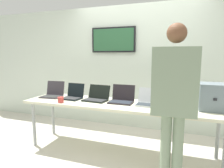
% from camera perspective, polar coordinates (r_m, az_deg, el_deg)
% --- Properties ---
extents(ground, '(8.00, 8.00, 0.04)m').
position_cam_1_polar(ground, '(3.18, 2.04, -19.23)').
color(ground, beige).
extents(back_wall, '(8.00, 0.11, 2.41)m').
position_cam_1_polar(back_wall, '(3.92, 6.97, 4.87)').
color(back_wall, silver).
rests_on(back_wall, ground).
extents(workbench, '(2.91, 0.70, 0.75)m').
position_cam_1_polar(workbench, '(2.92, 2.12, -6.54)').
color(workbench, beige).
rests_on(workbench, ground).
extents(equipment_box, '(0.34, 0.33, 0.34)m').
position_cam_1_polar(equipment_box, '(2.84, 27.19, -3.31)').
color(equipment_box, slate).
rests_on(equipment_box, workbench).
extents(laptop_station_0, '(0.35, 0.33, 0.25)m').
position_cam_1_polar(laptop_station_0, '(3.50, -16.72, -2.58)').
color(laptop_station_0, '#3B353D').
rests_on(laptop_station_0, workbench).
extents(laptop_station_1, '(0.33, 0.30, 0.24)m').
position_cam_1_polar(laptop_station_1, '(3.27, -11.24, -3.18)').
color(laptop_station_1, black).
rests_on(laptop_station_1, workbench).
extents(laptop_station_2, '(0.39, 0.32, 0.23)m').
position_cam_1_polar(laptop_station_2, '(3.09, -4.50, -3.76)').
color(laptop_station_2, black).
rests_on(laptop_station_2, workbench).
extents(laptop_station_3, '(0.35, 0.29, 0.25)m').
position_cam_1_polar(laptop_station_3, '(2.96, 2.85, -4.19)').
color(laptop_station_3, black).
rests_on(laptop_station_3, workbench).
extents(laptop_station_4, '(0.31, 0.32, 0.22)m').
position_cam_1_polar(laptop_station_4, '(2.85, 10.21, -4.90)').
color(laptop_station_4, '#AEB2B5').
rests_on(laptop_station_4, workbench).
extents(laptop_station_5, '(0.36, 0.35, 0.22)m').
position_cam_1_polar(laptop_station_5, '(2.83, 18.35, -5.31)').
color(laptop_station_5, black).
rests_on(laptop_station_5, workbench).
extents(person, '(0.45, 0.60, 1.76)m').
position_cam_1_polar(person, '(2.11, 17.50, -2.45)').
color(person, gray).
rests_on(person, ground).
extents(coffee_mug, '(0.09, 0.09, 0.08)m').
position_cam_1_polar(coffee_mug, '(3.04, -14.61, -4.43)').
color(coffee_mug, '#CB4039').
rests_on(coffee_mug, workbench).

